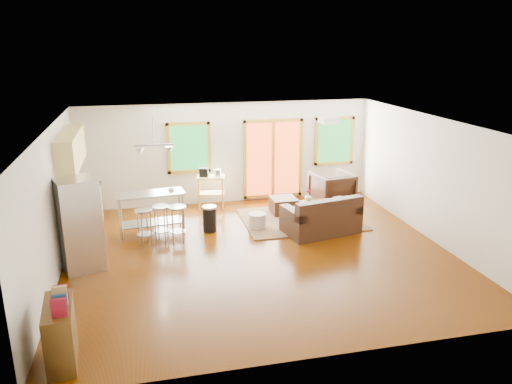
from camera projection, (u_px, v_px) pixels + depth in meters
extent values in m
cube|color=#3C1900|center=(259.00, 254.00, 9.96)|extent=(7.50, 7.00, 0.02)
cube|color=silver|center=(260.00, 124.00, 9.20)|extent=(7.50, 7.00, 0.02)
cube|color=beige|center=(228.00, 153.00, 12.85)|extent=(7.50, 0.02, 2.60)
cube|color=beige|center=(52.00, 205.00, 8.76)|extent=(0.02, 7.00, 2.60)
cube|color=beige|center=(435.00, 180.00, 10.40)|extent=(0.02, 7.00, 2.60)
cube|color=beige|center=(324.00, 269.00, 6.31)|extent=(7.50, 0.02, 2.60)
cube|color=#1B6327|center=(189.00, 148.00, 12.53)|extent=(0.94, 0.02, 1.14)
cube|color=#AB7B20|center=(188.00, 124.00, 12.35)|extent=(1.10, 0.05, 0.08)
cube|color=#AB7B20|center=(190.00, 171.00, 12.71)|extent=(1.10, 0.05, 0.08)
cube|color=#AB7B20|center=(168.00, 149.00, 12.42)|extent=(0.08, 0.05, 1.30)
cube|color=#AB7B20|center=(209.00, 147.00, 12.64)|extent=(0.08, 0.05, 1.30)
cube|color=#CD481D|center=(273.00, 159.00, 13.13)|extent=(1.44, 0.02, 1.94)
cube|color=#AB7B20|center=(273.00, 121.00, 12.83)|extent=(1.60, 0.05, 0.08)
cube|color=#AB7B20|center=(273.00, 195.00, 13.42)|extent=(1.60, 0.05, 0.08)
cube|color=#AB7B20|center=(245.00, 160.00, 12.96)|extent=(0.08, 0.05, 2.10)
cube|color=#AB7B20|center=(301.00, 157.00, 13.29)|extent=(0.08, 0.05, 2.10)
cube|color=#AB7B20|center=(273.00, 159.00, 13.13)|extent=(0.08, 0.05, 1.94)
cube|color=#1B6327|center=(334.00, 141.00, 13.38)|extent=(0.94, 0.02, 1.14)
cube|color=#AB7B20|center=(335.00, 118.00, 13.20)|extent=(1.10, 0.05, 0.08)
cube|color=#AB7B20|center=(333.00, 163.00, 13.56)|extent=(1.10, 0.05, 0.08)
cube|color=#AB7B20|center=(316.00, 142.00, 13.27)|extent=(0.08, 0.05, 1.30)
cube|color=#AB7B20|center=(352.00, 140.00, 13.49)|extent=(0.08, 0.05, 1.30)
cube|color=#4C643A|center=(301.00, 219.00, 11.84)|extent=(2.74, 2.11, 0.03)
cube|color=black|center=(321.00, 223.00, 11.02)|extent=(1.75, 1.20, 0.45)
cube|color=black|center=(330.00, 209.00, 10.60)|extent=(1.61, 0.53, 0.41)
cube|color=black|center=(293.00, 214.00, 10.66)|extent=(0.39, 0.93, 0.17)
cube|color=black|center=(347.00, 205.00, 11.21)|extent=(0.39, 0.93, 0.17)
cube|color=black|center=(306.00, 212.00, 10.85)|extent=(0.76, 0.71, 0.13)
cube|color=black|center=(333.00, 207.00, 11.13)|extent=(0.76, 0.71, 0.13)
cube|color=#3C250A|center=(316.00, 203.00, 12.00)|extent=(0.97, 0.68, 0.04)
cube|color=#3C250A|center=(306.00, 214.00, 11.73)|extent=(0.06, 0.06, 0.32)
cube|color=#3C250A|center=(334.00, 210.00, 12.02)|extent=(0.06, 0.06, 0.32)
cube|color=#3C250A|center=(299.00, 209.00, 12.08)|extent=(0.06, 0.06, 0.32)
cube|color=#3C250A|center=(325.00, 206.00, 12.36)|extent=(0.06, 0.06, 0.32)
imported|color=black|center=(332.00, 187.00, 12.76)|extent=(1.06, 1.01, 0.96)
cube|color=black|center=(283.00, 206.00, 12.23)|extent=(0.60, 0.60, 0.40)
cylinder|color=beige|center=(257.00, 221.00, 11.26)|extent=(0.42, 0.42, 0.35)
imported|color=silver|center=(308.00, 197.00, 11.96)|extent=(0.21, 0.22, 0.17)
sphere|color=#BC0028|center=(309.00, 191.00, 11.94)|extent=(0.08, 0.08, 0.07)
sphere|color=#BC0028|center=(308.00, 191.00, 11.88)|extent=(0.08, 0.08, 0.07)
sphere|color=#BC0028|center=(307.00, 189.00, 11.94)|extent=(0.08, 0.08, 0.07)
imported|color=maroon|center=(324.00, 195.00, 11.88)|extent=(0.21, 0.11, 0.29)
cube|color=#D7BD65|center=(84.00, 218.00, 10.66)|extent=(0.60, 2.20, 0.90)
cube|color=black|center=(82.00, 197.00, 10.53)|extent=(0.64, 2.24, 0.04)
cube|color=#D7BD65|center=(71.00, 149.00, 10.20)|extent=(0.36, 2.20, 0.70)
cylinder|color=#B7BABC|center=(79.00, 199.00, 10.03)|extent=(0.12, 0.12, 0.18)
cube|color=black|center=(83.00, 186.00, 10.86)|extent=(0.22, 0.18, 0.20)
cube|color=#B7BABC|center=(80.00, 225.00, 9.08)|extent=(0.87, 0.86, 1.73)
cube|color=gray|center=(98.00, 221.00, 9.25)|extent=(0.22, 0.61, 1.70)
cylinder|color=gray|center=(102.00, 217.00, 9.04)|extent=(0.03, 0.03, 1.16)
cylinder|color=gray|center=(96.00, 211.00, 9.39)|extent=(0.03, 0.03, 1.16)
cube|color=#B7BABC|center=(150.00, 194.00, 10.79)|extent=(1.51, 0.74, 0.04)
cube|color=gray|center=(152.00, 222.00, 10.98)|extent=(1.41, 0.65, 0.03)
cylinder|color=gray|center=(121.00, 221.00, 10.51)|extent=(0.04, 0.04, 0.88)
cylinder|color=gray|center=(183.00, 214.00, 10.93)|extent=(0.04, 0.04, 0.88)
cylinder|color=gray|center=(120.00, 214.00, 10.91)|extent=(0.04, 0.04, 0.88)
cylinder|color=gray|center=(180.00, 208.00, 11.33)|extent=(0.04, 0.04, 0.88)
imported|color=silver|center=(171.00, 190.00, 10.66)|extent=(0.15, 0.14, 0.13)
cylinder|color=#B7BABC|center=(143.00, 211.00, 10.20)|extent=(0.47, 0.47, 0.04)
cylinder|color=gray|center=(147.00, 226.00, 10.44)|extent=(0.03, 0.03, 0.73)
cylinder|color=gray|center=(138.00, 228.00, 10.33)|extent=(0.03, 0.03, 0.73)
cylinder|color=gray|center=(142.00, 230.00, 10.18)|extent=(0.03, 0.03, 0.73)
cylinder|color=gray|center=(151.00, 229.00, 10.29)|extent=(0.03, 0.03, 0.73)
cylinder|color=gray|center=(145.00, 234.00, 10.35)|extent=(0.43, 0.43, 0.02)
cylinder|color=#B7BABC|center=(160.00, 207.00, 10.38)|extent=(0.47, 0.47, 0.04)
cylinder|color=gray|center=(167.00, 223.00, 10.58)|extent=(0.03, 0.03, 0.74)
cylinder|color=gray|center=(158.00, 223.00, 10.60)|extent=(0.03, 0.03, 0.74)
cylinder|color=gray|center=(155.00, 226.00, 10.41)|extent=(0.03, 0.03, 0.74)
cylinder|color=gray|center=(165.00, 226.00, 10.39)|extent=(0.03, 0.03, 0.74)
cylinder|color=gray|center=(162.00, 230.00, 10.53)|extent=(0.43, 0.43, 0.02)
cylinder|color=#B7BABC|center=(177.00, 207.00, 10.31)|extent=(0.40, 0.40, 0.04)
cylinder|color=gray|center=(183.00, 223.00, 10.53)|extent=(0.03, 0.03, 0.75)
cylinder|color=gray|center=(173.00, 224.00, 10.51)|extent=(0.03, 0.03, 0.75)
cylinder|color=gray|center=(173.00, 227.00, 10.31)|extent=(0.03, 0.03, 0.75)
cylinder|color=gray|center=(183.00, 227.00, 10.34)|extent=(0.03, 0.03, 0.75)
cylinder|color=gray|center=(178.00, 231.00, 10.46)|extent=(0.37, 0.37, 0.02)
cylinder|color=black|center=(210.00, 220.00, 11.08)|extent=(0.38, 0.38, 0.54)
cylinder|color=#B7BABC|center=(209.00, 207.00, 10.99)|extent=(0.39, 0.39, 0.05)
cube|color=#D7BD65|center=(211.00, 177.00, 12.48)|extent=(0.76, 0.57, 0.04)
cube|color=#D7BD65|center=(211.00, 193.00, 12.60)|extent=(0.72, 0.54, 0.03)
cube|color=#D7BD65|center=(199.00, 194.00, 12.42)|extent=(0.05, 0.05, 0.82)
cube|color=#D7BD65|center=(223.00, 194.00, 12.43)|extent=(0.05, 0.05, 0.82)
cube|color=#D7BD65|center=(200.00, 190.00, 12.76)|extent=(0.05, 0.05, 0.82)
cube|color=#D7BD65|center=(223.00, 190.00, 12.77)|extent=(0.05, 0.05, 0.82)
cube|color=black|center=(204.00, 172.00, 12.44)|extent=(0.25, 0.24, 0.21)
cylinder|color=#B7BABC|center=(218.00, 173.00, 12.45)|extent=(0.19, 0.19, 0.18)
cube|color=#3C250A|center=(60.00, 333.00, 6.52)|extent=(0.43, 0.94, 0.81)
cube|color=maroon|center=(59.00, 308.00, 6.10)|extent=(0.19, 0.07, 0.24)
cube|color=navy|center=(59.00, 303.00, 6.25)|extent=(0.19, 0.07, 0.22)
cube|color=#B0804B|center=(60.00, 296.00, 6.38)|extent=(0.19, 0.07, 0.26)
cube|color=maroon|center=(61.00, 292.00, 6.53)|extent=(0.19, 0.07, 0.20)
cube|color=white|center=(329.00, 120.00, 10.13)|extent=(0.35, 0.35, 0.12)
cylinder|color=gray|center=(153.00, 131.00, 10.28)|extent=(0.02, 0.02, 0.60)
cube|color=gray|center=(154.00, 145.00, 10.36)|extent=(0.80, 0.04, 0.03)
cone|color=#B7BABC|center=(140.00, 151.00, 10.33)|extent=(0.18, 0.18, 0.14)
cone|color=#B7BABC|center=(169.00, 150.00, 10.46)|extent=(0.18, 0.18, 0.14)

